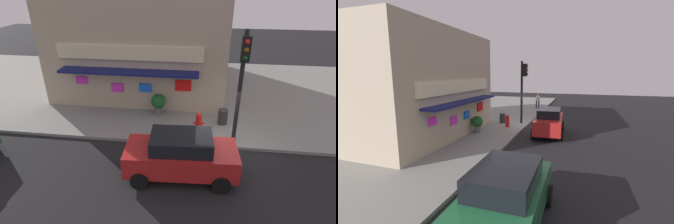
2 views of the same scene
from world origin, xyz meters
The scene contains 8 objects.
ground_plane centered at (0.00, 0.00, 0.00)m, with size 59.86×59.86×0.00m, color black.
sidewalk centered at (0.00, 6.20, 0.07)m, with size 39.91×12.40×0.15m, color gray.
corner_building centered at (-4.78, 7.65, 3.33)m, with size 9.77×10.14×6.37m.
traffic_light centered at (0.41, 0.45, 3.23)m, with size 0.32×0.58×4.79m.
fire_hydrant centered at (-1.16, 1.21, 0.58)m, with size 0.54×0.30×0.90m.
trash_can centered at (0.00, 1.99, 0.52)m, with size 0.46×0.46×0.75m, color #2D2D2D.
potted_plant_by_doorway centered at (-3.29, 2.61, 0.81)m, with size 0.75×0.75×1.12m.
parked_car_red centered at (-1.73, -1.88, 0.88)m, with size 4.11×2.08×1.73m.
Camera 1 is at (-1.20, -9.79, 6.69)m, focal length 28.64 mm.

